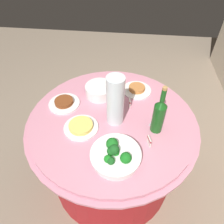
{
  "coord_description": "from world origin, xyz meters",
  "views": [
    {
      "loc": [
        0.95,
        0.11,
        1.74
      ],
      "look_at": [
        0.0,
        0.0,
        0.79
      ],
      "focal_mm": 33.0,
      "sensor_mm": 36.0,
      "label": 1
    }
  ],
  "objects_px": {
    "food_plate_peanuts": "(137,89)",
    "label_placard_mid": "(149,141)",
    "wine_bottle": "(159,115)",
    "plate_stack": "(100,90)",
    "food_plate_noodles": "(81,127)",
    "broccoli_bowl": "(116,155)",
    "food_plate_stir_fry": "(64,103)",
    "label_placard_front": "(130,102)",
    "serving_tongs": "(157,118)",
    "decorative_fruit_vase": "(115,103)"
  },
  "relations": [
    {
      "from": "decorative_fruit_vase",
      "to": "label_placard_mid",
      "type": "relative_size",
      "value": 6.18
    },
    {
      "from": "food_plate_stir_fry",
      "to": "decorative_fruit_vase",
      "type": "bearing_deg",
      "value": 73.07
    },
    {
      "from": "broccoli_bowl",
      "to": "serving_tongs",
      "type": "xyz_separation_m",
      "value": [
        -0.34,
        0.24,
        -0.04
      ]
    },
    {
      "from": "plate_stack",
      "to": "food_plate_peanuts",
      "type": "distance_m",
      "value": 0.29
    },
    {
      "from": "broccoli_bowl",
      "to": "serving_tongs",
      "type": "distance_m",
      "value": 0.42
    },
    {
      "from": "broccoli_bowl",
      "to": "food_plate_stir_fry",
      "type": "xyz_separation_m",
      "value": [
        -0.41,
        -0.41,
        -0.03
      ]
    },
    {
      "from": "plate_stack",
      "to": "serving_tongs",
      "type": "relative_size",
      "value": 1.28
    },
    {
      "from": "food_plate_noodles",
      "to": "serving_tongs",
      "type": "bearing_deg",
      "value": 106.03
    },
    {
      "from": "food_plate_stir_fry",
      "to": "wine_bottle",
      "type": "bearing_deg",
      "value": 75.67
    },
    {
      "from": "decorative_fruit_vase",
      "to": "food_plate_stir_fry",
      "type": "distance_m",
      "value": 0.42
    },
    {
      "from": "food_plate_noodles",
      "to": "food_plate_peanuts",
      "type": "distance_m",
      "value": 0.54
    },
    {
      "from": "serving_tongs",
      "to": "plate_stack",
      "type": "bearing_deg",
      "value": -116.11
    },
    {
      "from": "plate_stack",
      "to": "wine_bottle",
      "type": "xyz_separation_m",
      "value": [
        0.3,
        0.4,
        0.09
      ]
    },
    {
      "from": "decorative_fruit_vase",
      "to": "food_plate_noodles",
      "type": "xyz_separation_m",
      "value": [
        0.09,
        -0.21,
        -0.14
      ]
    },
    {
      "from": "decorative_fruit_vase",
      "to": "serving_tongs",
      "type": "xyz_separation_m",
      "value": [
        -0.04,
        0.28,
        -0.15
      ]
    },
    {
      "from": "plate_stack",
      "to": "food_plate_noodles",
      "type": "relative_size",
      "value": 0.95
    },
    {
      "from": "food_plate_stir_fry",
      "to": "label_placard_front",
      "type": "bearing_deg",
      "value": 94.78
    },
    {
      "from": "serving_tongs",
      "to": "food_plate_stir_fry",
      "type": "height_order",
      "value": "food_plate_stir_fry"
    },
    {
      "from": "decorative_fruit_vase",
      "to": "plate_stack",
      "type": "bearing_deg",
      "value": -150.65
    },
    {
      "from": "food_plate_peanuts",
      "to": "label_placard_mid",
      "type": "bearing_deg",
      "value": 9.72
    },
    {
      "from": "decorative_fruit_vase",
      "to": "serving_tongs",
      "type": "bearing_deg",
      "value": 99.18
    },
    {
      "from": "decorative_fruit_vase",
      "to": "food_plate_peanuts",
      "type": "distance_m",
      "value": 0.38
    },
    {
      "from": "serving_tongs",
      "to": "food_plate_peanuts",
      "type": "relative_size",
      "value": 0.74
    },
    {
      "from": "broccoli_bowl",
      "to": "food_plate_stir_fry",
      "type": "distance_m",
      "value": 0.58
    },
    {
      "from": "serving_tongs",
      "to": "label_placard_mid",
      "type": "relative_size",
      "value": 2.98
    },
    {
      "from": "serving_tongs",
      "to": "food_plate_noodles",
      "type": "relative_size",
      "value": 0.74
    },
    {
      "from": "broccoli_bowl",
      "to": "decorative_fruit_vase",
      "type": "relative_size",
      "value": 0.82
    },
    {
      "from": "wine_bottle",
      "to": "label_placard_front",
      "type": "relative_size",
      "value": 6.11
    },
    {
      "from": "food_plate_noodles",
      "to": "plate_stack",
      "type": "bearing_deg",
      "value": 169.07
    },
    {
      "from": "wine_bottle",
      "to": "broccoli_bowl",
      "type": "bearing_deg",
      "value": -42.8
    },
    {
      "from": "food_plate_peanuts",
      "to": "plate_stack",
      "type": "bearing_deg",
      "value": -74.4
    },
    {
      "from": "food_plate_peanuts",
      "to": "decorative_fruit_vase",
      "type": "bearing_deg",
      "value": -22.24
    },
    {
      "from": "decorative_fruit_vase",
      "to": "label_placard_mid",
      "type": "bearing_deg",
      "value": 51.94
    },
    {
      "from": "food_plate_peanuts",
      "to": "food_plate_stir_fry",
      "type": "xyz_separation_m",
      "value": [
        0.21,
        -0.51,
        -0.0
      ]
    },
    {
      "from": "decorative_fruit_vase",
      "to": "wine_bottle",
      "type": "bearing_deg",
      "value": 79.47
    },
    {
      "from": "plate_stack",
      "to": "food_plate_peanuts",
      "type": "relative_size",
      "value": 0.95
    },
    {
      "from": "broccoli_bowl",
      "to": "food_plate_stir_fry",
      "type": "relative_size",
      "value": 1.27
    },
    {
      "from": "wine_bottle",
      "to": "label_placard_mid",
      "type": "distance_m",
      "value": 0.16
    },
    {
      "from": "food_plate_peanuts",
      "to": "label_placard_mid",
      "type": "xyz_separation_m",
      "value": [
        0.5,
        0.09,
        0.02
      ]
    },
    {
      "from": "wine_bottle",
      "to": "food_plate_peanuts",
      "type": "bearing_deg",
      "value": -160.7
    },
    {
      "from": "broccoli_bowl",
      "to": "label_placard_mid",
      "type": "relative_size",
      "value": 5.09
    },
    {
      "from": "food_plate_stir_fry",
      "to": "label_placard_mid",
      "type": "distance_m",
      "value": 0.66
    },
    {
      "from": "wine_bottle",
      "to": "decorative_fruit_vase",
      "type": "distance_m",
      "value": 0.27
    },
    {
      "from": "plate_stack",
      "to": "serving_tongs",
      "type": "distance_m",
      "value": 0.47
    },
    {
      "from": "wine_bottle",
      "to": "serving_tongs",
      "type": "relative_size",
      "value": 2.05
    },
    {
      "from": "serving_tongs",
      "to": "wine_bottle",
      "type": "bearing_deg",
      "value": -7.71
    },
    {
      "from": "food_plate_peanuts",
      "to": "food_plate_noodles",
      "type": "bearing_deg",
      "value": -38.97
    },
    {
      "from": "broccoli_bowl",
      "to": "food_plate_peanuts",
      "type": "relative_size",
      "value": 1.27
    },
    {
      "from": "broccoli_bowl",
      "to": "serving_tongs",
      "type": "height_order",
      "value": "broccoli_bowl"
    },
    {
      "from": "plate_stack",
      "to": "food_plate_noodles",
      "type": "xyz_separation_m",
      "value": [
        0.34,
        -0.07,
        -0.03
      ]
    }
  ]
}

